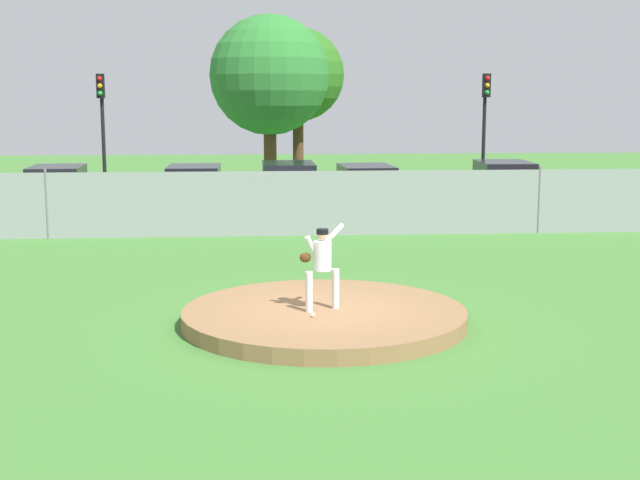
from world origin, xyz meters
name	(u,v)px	position (x,y,z in m)	size (l,w,h in m)	color
ground_plane	(306,261)	(0.00, 6.00, 0.00)	(80.00, 80.00, 0.00)	#427A33
asphalt_strip	(292,215)	(0.00, 14.50, 0.00)	(44.00, 7.00, 0.01)	#2B2B2D
pitchers_mound	(324,316)	(0.00, 0.00, 0.14)	(5.08, 5.08, 0.28)	olive
pitcher_youth	(322,260)	(-0.05, -0.09, 1.18)	(0.81, 0.34, 1.55)	silver
baseball	(313,315)	(-0.24, -0.58, 0.32)	(0.07, 0.07, 0.07)	white
chainlink_fence	(298,204)	(0.00, 10.00, 0.95)	(35.80, 0.07, 1.99)	gray
parked_car_red	(504,188)	(7.40, 14.61, 0.84)	(2.08, 4.43, 1.78)	#A81919
parked_car_champagne	(58,193)	(-7.87, 14.63, 0.82)	(2.04, 4.35, 1.71)	tan
parked_car_white	(288,191)	(-0.12, 14.15, 0.86)	(1.97, 4.66, 1.82)	silver
parked_car_burgundy	(194,193)	(-3.27, 14.13, 0.82)	(1.90, 4.20, 1.74)	maroon
parked_car_charcoal	(366,191)	(2.58, 14.66, 0.80)	(2.11, 4.61, 1.68)	#232328
traffic_cone_orange	(109,222)	(-5.69, 11.52, 0.26)	(0.40, 0.40, 0.55)	orange
traffic_light_near	(102,115)	(-6.94, 18.38, 3.31)	(0.28, 0.46, 4.84)	black
traffic_light_far	(485,114)	(7.66, 18.42, 3.33)	(0.28, 0.46, 4.87)	black
tree_slender_far	(269,76)	(-0.60, 22.40, 4.88)	(5.06, 5.06, 7.43)	#4C331E
tree_leaning_west	(298,75)	(0.70, 24.41, 4.93)	(4.15, 4.15, 7.04)	#4C331E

